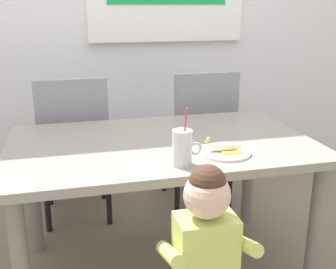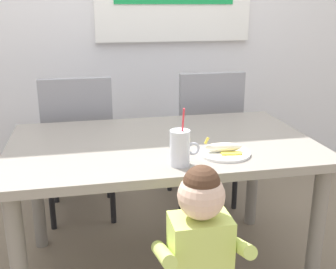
% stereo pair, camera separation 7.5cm
% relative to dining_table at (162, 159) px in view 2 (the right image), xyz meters
% --- Properties ---
extents(ground_plane, '(24.00, 24.00, 0.00)m').
position_rel_dining_table_xyz_m(ground_plane, '(0.00, 0.00, -0.63)').
color(ground_plane, '#7A6B56').
extents(dining_table, '(1.47, 0.90, 0.73)m').
position_rel_dining_table_xyz_m(dining_table, '(0.00, 0.00, 0.00)').
color(dining_table, gray).
rests_on(dining_table, ground).
extents(dining_chair_left, '(0.44, 0.44, 0.96)m').
position_rel_dining_table_xyz_m(dining_chair_left, '(-0.41, 0.66, -0.09)').
color(dining_chair_left, gray).
rests_on(dining_chair_left, ground).
extents(dining_chair_right, '(0.44, 0.44, 0.96)m').
position_rel_dining_table_xyz_m(dining_chair_right, '(0.43, 0.69, -0.09)').
color(dining_chair_right, gray).
rests_on(dining_chair_right, ground).
extents(toddler_standing, '(0.33, 0.24, 0.84)m').
position_rel_dining_table_xyz_m(toddler_standing, '(0.02, -0.62, -0.11)').
color(toddler_standing, '#3F4760').
rests_on(toddler_standing, ground).
extents(milk_cup, '(0.13, 0.08, 0.25)m').
position_rel_dining_table_xyz_m(milk_cup, '(0.01, -0.33, 0.16)').
color(milk_cup, silver).
rests_on(milk_cup, dining_table).
extents(snack_plate, '(0.23, 0.23, 0.01)m').
position_rel_dining_table_xyz_m(snack_plate, '(0.24, -0.24, 0.10)').
color(snack_plate, white).
rests_on(snack_plate, dining_table).
extents(peeled_banana, '(0.17, 0.12, 0.07)m').
position_rel_dining_table_xyz_m(peeled_banana, '(0.23, -0.24, 0.13)').
color(peeled_banana, '#F4EAC6').
rests_on(peeled_banana, snack_plate).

